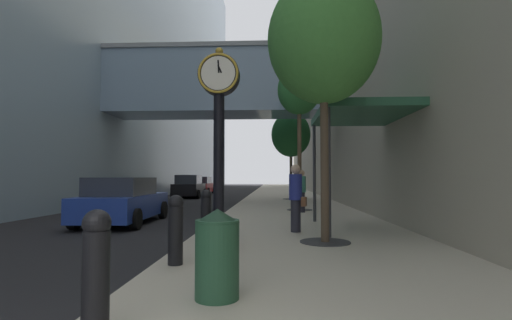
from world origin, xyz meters
name	(u,v)px	position (x,y,z in m)	size (l,w,h in m)	color
ground_plane	(247,198)	(0.00, 27.00, 0.00)	(110.00, 110.00, 0.00)	black
sidewalk_right	(284,195)	(2.81, 30.00, 0.07)	(5.61, 80.00, 0.14)	#BCB29E
building_block_right	(372,36)	(10.11, 30.00, 13.24)	(9.00, 80.00, 26.48)	#A89E89
street_clock	(219,137)	(0.87, 6.31, 2.37)	(0.84, 0.55, 4.08)	black
bollard_nearest	(96,269)	(0.37, 2.12, 0.73)	(0.26, 0.26, 1.13)	black
bollard_second	(176,228)	(0.37, 4.90, 0.73)	(0.26, 0.26, 1.13)	black
bollard_third	(206,212)	(0.37, 7.67, 0.73)	(0.26, 0.26, 1.13)	black
street_tree_near	(323,41)	(3.10, 7.12, 4.62)	(2.50, 2.50, 5.94)	#333335
street_tree_mid_near	(299,91)	(3.10, 15.25, 5.32)	(1.89, 1.89, 6.34)	#333335
street_tree_mid_far	(291,135)	(3.10, 23.38, 4.32)	(2.54, 2.54, 5.66)	#333335
trash_bin	(217,252)	(1.32, 3.21, 0.68)	(0.53, 0.53, 1.05)	#234C33
pedestrian_walking	(296,196)	(2.56, 8.67, 1.07)	(0.50, 0.42, 1.76)	#23232D
pedestrian_by_clock	(302,190)	(3.11, 14.17, 1.05)	(0.48, 0.48, 1.71)	#23232D
storefront_awning	(359,116)	(4.37, 9.43, 3.28)	(2.40, 3.60, 3.30)	#235138
car_black_near	(189,187)	(-4.46, 27.28, 0.83)	(2.18, 4.61, 1.73)	black
car_red_mid	(201,186)	(-4.65, 33.02, 0.78)	(2.07, 4.36, 1.61)	#AD191E
car_blue_far	(123,201)	(-3.09, 11.32, 0.76)	(2.21, 4.70, 1.55)	navy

